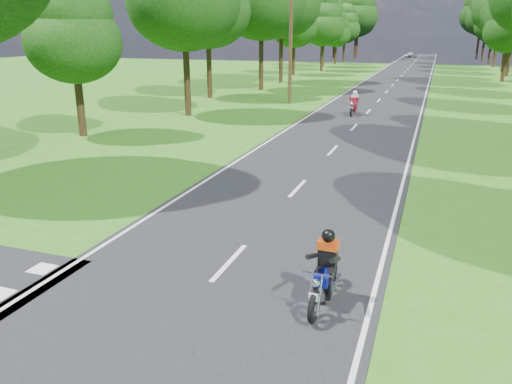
% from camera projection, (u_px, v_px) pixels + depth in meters
% --- Properties ---
extents(ground, '(160.00, 160.00, 0.00)m').
position_uv_depth(ground, '(189.00, 306.00, 9.61)').
color(ground, '#326116').
rests_on(ground, ground).
extents(main_road, '(7.00, 140.00, 0.02)m').
position_uv_depth(main_road, '(398.00, 80.00, 54.44)').
color(main_road, black).
rests_on(main_road, ground).
extents(road_markings, '(7.40, 140.00, 0.01)m').
position_uv_depth(road_markings, '(395.00, 81.00, 52.80)').
color(road_markings, silver).
rests_on(road_markings, main_road).
extents(treeline, '(40.00, 115.35, 14.78)m').
position_uv_depth(treeline, '(422.00, 4.00, 60.48)').
color(treeline, black).
rests_on(treeline, ground).
extents(telegraph_pole, '(1.20, 0.26, 8.00)m').
position_uv_depth(telegraph_pole, '(290.00, 46.00, 35.39)').
color(telegraph_pole, '#382616').
rests_on(telegraph_pole, ground).
extents(rider_near_blue, '(0.64, 1.77, 1.46)m').
position_uv_depth(rider_near_blue, '(325.00, 268.00, 9.50)').
color(rider_near_blue, navy).
rests_on(rider_near_blue, main_road).
extents(rider_far_red, '(0.63, 1.81, 1.50)m').
position_uv_depth(rider_far_red, '(354.00, 103.00, 31.39)').
color(rider_far_red, '#B80E22').
rests_on(rider_far_red, main_road).
extents(distant_car, '(2.17, 3.89, 1.25)m').
position_uv_depth(distant_car, '(411.00, 54.00, 101.07)').
color(distant_car, '#A8ABAF').
rests_on(distant_car, main_road).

